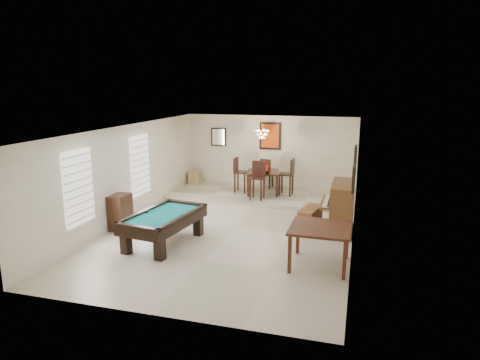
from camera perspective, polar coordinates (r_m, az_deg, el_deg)
The scene contains 26 objects.
ground_plane at distance 11.22m, azimuth -0.84°, elevation -6.44°, with size 6.00×9.00×0.02m, color beige.
wall_back at distance 15.16m, azimuth 4.04°, elevation 3.66°, with size 6.00×0.04×2.60m, color silver.
wall_front at distance 6.85m, azimuth -11.85°, elevation -7.78°, with size 6.00×0.04×2.60m, color silver.
wall_left at distance 12.06m, azimuth -14.65°, elevation 0.95°, with size 0.04×9.00×2.60m, color silver.
wall_right at distance 10.43m, azimuth 15.13°, elevation -0.87°, with size 0.04×9.00×2.60m, color silver.
ceiling at distance 10.66m, azimuth -0.89°, elevation 6.94°, with size 6.00×9.00×0.04m, color white.
dining_step at distance 14.22m, azimuth 2.92°, elevation -2.04°, with size 6.00×2.50×0.12m, color beige.
window_left_front at distance 10.23m, azimuth -20.73°, elevation -0.94°, with size 0.06×1.00×1.70m, color white.
window_left_rear at distance 12.54m, azimuth -13.18°, elevation 1.93°, with size 0.06×1.00×1.70m, color white.
pool_table at distance 10.19m, azimuth -10.09°, elevation -6.48°, with size 1.15×2.12×0.71m, color black, non-canonical shape.
square_table at distance 9.00m, azimuth 10.57°, elevation -8.68°, with size 1.21×1.21×0.84m, color #37180D, non-canonical shape.
upright_piano at distance 11.12m, azimuth 12.71°, elevation -3.50°, with size 0.84×1.50×1.25m, color brown, non-canonical shape.
piano_bench at distance 11.27m, azimuth 9.33°, elevation -5.03°, with size 0.38×0.97×0.54m, color brown.
apothecary_chest at distance 11.42m, azimuth -15.66°, elevation -4.13°, with size 0.40×0.61×0.91m, color black.
dining_table at distance 14.14m, azimuth 3.11°, elevation -0.08°, with size 1.04×1.04×0.86m, color black, non-canonical shape.
flower_vase at distance 14.03m, azimuth 3.13°, elevation 2.11°, with size 0.14×0.14×0.24m, color #B1190F, non-canonical shape.
dining_chair_south at distance 13.36m, azimuth 2.31°, elevation -0.10°, with size 0.44×0.44×1.19m, color black, non-canonical shape.
dining_chair_north at distance 14.88m, azimuth 3.62°, elevation 0.92°, with size 0.39×0.39×1.04m, color black, non-canonical shape.
dining_chair_west at distance 14.30m, azimuth 0.17°, elevation 0.70°, with size 0.43×0.43×1.16m, color black, non-canonical shape.
dining_chair_east at distance 13.98m, azimuth 6.17°, elevation 0.42°, with size 0.44×0.44×1.19m, color black, non-canonical shape.
corner_bench at distance 15.73m, azimuth -6.01°, elevation 0.40°, with size 0.39×0.49×0.44m, color tan.
chandelier at distance 13.78m, azimuth 2.97°, elevation 6.55°, with size 0.44×0.44×0.60m, color #FFE5B2, non-canonical shape.
back_painting at distance 15.04m, azimuth 4.04°, elevation 5.89°, with size 0.75×0.06×0.95m, color #D84C14.
back_mirror at distance 15.55m, azimuth -2.86°, elevation 5.76°, with size 0.55×0.06×0.65m, color white.
right_picture_upper at distance 10.61m, azimuth 15.13°, elevation 2.66°, with size 0.06×0.55×0.65m, color slate.
right_picture_lower at distance 9.37m, azimuth 14.91°, elevation 0.14°, with size 0.06×0.45×0.55m, color gray.
Camera 1 is at (3.06, -10.16, 3.66)m, focal length 32.00 mm.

